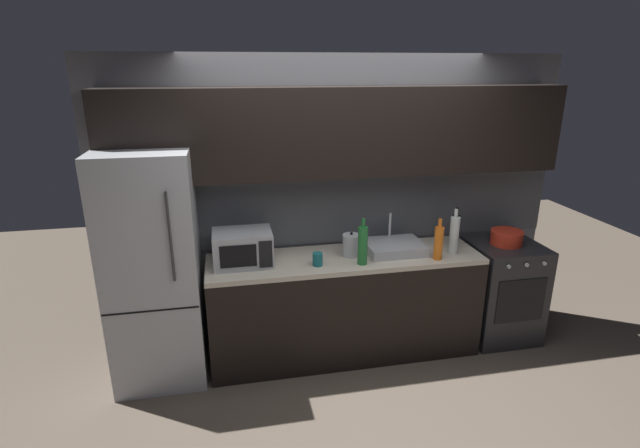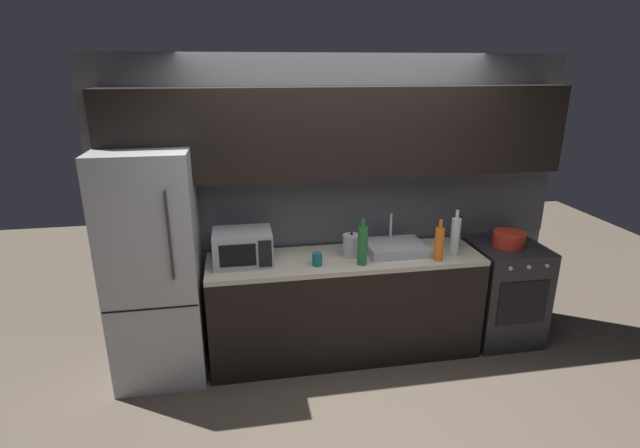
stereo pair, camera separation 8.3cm
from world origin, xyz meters
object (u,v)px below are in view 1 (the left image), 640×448
object	(u,v)px
kettle	(351,245)
mug_teal	(318,259)
refrigerator	(154,269)
cooking_pot	(507,237)
wine_bottle_clear	(454,235)
wine_bottle_green	(363,245)
microwave	(243,248)
oven_range	(501,290)
wine_bottle_orange	(439,243)
wine_bottle_dark	(455,231)

from	to	relation	value
kettle	mug_teal	world-z (taller)	kettle
refrigerator	cooking_pot	size ratio (longest dim) A/B	6.64
kettle	wine_bottle_clear	xyz separation A→B (m)	(0.85, -0.12, 0.07)
wine_bottle_green	cooking_pot	xyz separation A→B (m)	(1.37, 0.17, -0.10)
microwave	mug_teal	world-z (taller)	microwave
kettle	wine_bottle_clear	size ratio (longest dim) A/B	0.54
cooking_pot	kettle	bearing A→B (deg)	179.66
oven_range	kettle	world-z (taller)	kettle
refrigerator	wine_bottle_orange	world-z (taller)	refrigerator
wine_bottle_clear	cooking_pot	xyz separation A→B (m)	(0.56, 0.11, -0.10)
microwave	mug_teal	size ratio (longest dim) A/B	4.37
wine_bottle_orange	mug_teal	size ratio (longest dim) A/B	3.26
cooking_pot	mug_teal	bearing A→B (deg)	-175.57
oven_range	mug_teal	bearing A→B (deg)	-175.64
microwave	kettle	xyz separation A→B (m)	(0.88, -0.01, -0.04)
kettle	wine_bottle_orange	xyz separation A→B (m)	(0.67, -0.21, 0.05)
wine_bottle_dark	microwave	bearing A→B (deg)	-179.81
kettle	wine_bottle_green	size ratio (longest dim) A/B	0.55
wine_bottle_orange	mug_teal	world-z (taller)	wine_bottle_orange
refrigerator	mug_teal	size ratio (longest dim) A/B	17.48
refrigerator	kettle	distance (m)	1.57
kettle	cooking_pot	bearing A→B (deg)	-0.34
mug_teal	wine_bottle_dark	bearing A→B (deg)	7.28
wine_bottle_dark	mug_teal	xyz separation A→B (m)	(-1.24, -0.16, -0.10)
wine_bottle_orange	microwave	bearing A→B (deg)	172.09
wine_bottle_dark	wine_bottle_green	bearing A→B (deg)	-167.41
mug_teal	cooking_pot	world-z (taller)	cooking_pot
refrigerator	oven_range	distance (m)	3.02
microwave	kettle	bearing A→B (deg)	-0.63
kettle	mug_teal	size ratio (longest dim) A/B	1.99
wine_bottle_dark	cooking_pot	size ratio (longest dim) A/B	1.29
oven_range	wine_bottle_clear	bearing A→B (deg)	-169.48
oven_range	kettle	distance (m)	1.52
kettle	wine_bottle_dark	world-z (taller)	wine_bottle_dark
wine_bottle_clear	wine_bottle_green	distance (m)	0.81
wine_bottle_dark	cooking_pot	world-z (taller)	wine_bottle_dark
wine_bottle_dark	cooking_pot	distance (m)	0.49
refrigerator	microwave	bearing A→B (deg)	1.55
wine_bottle_orange	wine_bottle_clear	size ratio (longest dim) A/B	0.89
wine_bottle_dark	wine_bottle_clear	world-z (taller)	wine_bottle_clear
wine_bottle_green	cooking_pot	bearing A→B (deg)	7.20
wine_bottle_orange	wine_bottle_green	size ratio (longest dim) A/B	0.91
refrigerator	kettle	world-z (taller)	refrigerator
cooking_pot	wine_bottle_dark	bearing A→B (deg)	177.12
kettle	cooking_pot	distance (m)	1.41
microwave	wine_bottle_orange	size ratio (longest dim) A/B	1.34
kettle	wine_bottle_green	xyz separation A→B (m)	(0.04, -0.18, 0.07)
refrigerator	wine_bottle_dark	size ratio (longest dim) A/B	5.15
oven_range	wine_bottle_green	xyz separation A→B (m)	(-1.38, -0.17, 0.61)
refrigerator	wine_bottle_green	xyz separation A→B (m)	(1.61, -0.17, 0.14)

